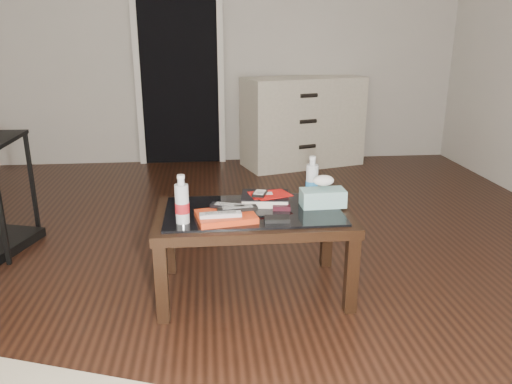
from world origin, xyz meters
TOP-DOWN VIEW (x-y plane):
  - ground at (0.00, 0.00)m, footprint 5.00×5.00m
  - doorway at (-0.40, 2.47)m, footprint 0.90×0.08m
  - coffee_table at (0.09, -0.39)m, footprint 1.00×0.60m
  - dresser at (0.84, 2.23)m, footprint 1.29×0.82m
  - magazines at (-0.06, -0.51)m, footprint 0.31×0.26m
  - remote_silver at (-0.08, -0.55)m, footprint 0.20×0.06m
  - remote_black_front at (0.00, -0.47)m, footprint 0.21×0.08m
  - remote_black_back at (-0.03, -0.43)m, footprint 0.21×0.12m
  - textbook at (0.16, -0.28)m, footprint 0.27×0.23m
  - dvd_mailers at (0.18, -0.28)m, footprint 0.21×0.17m
  - ipod at (0.13, -0.30)m, footprint 0.09×0.12m
  - flip_phone at (0.23, -0.40)m, footprint 0.10×0.06m
  - wallet at (0.19, -0.55)m, footprint 0.12×0.08m
  - water_bottle_left at (-0.27, -0.53)m, footprint 0.08×0.08m
  - water_bottle_right at (0.42, -0.23)m, footprint 0.07×0.07m
  - tissue_box at (0.46, -0.36)m, footprint 0.23×0.13m

SIDE VIEW (x-z plane):
  - ground at x=0.00m, z-range 0.00..0.00m
  - coffee_table at x=0.09m, z-range 0.17..0.63m
  - dresser at x=0.84m, z-range 0.00..0.90m
  - wallet at x=0.19m, z-range 0.46..0.48m
  - flip_phone at x=0.23m, z-range 0.46..0.48m
  - magazines at x=-0.06m, z-range 0.46..0.49m
  - textbook at x=0.16m, z-range 0.46..0.51m
  - remote_silver at x=-0.08m, z-range 0.49..0.51m
  - remote_black_front at x=0.00m, z-range 0.49..0.51m
  - remote_black_back at x=-0.03m, z-range 0.49..0.51m
  - tissue_box at x=0.46m, z-range 0.46..0.55m
  - dvd_mailers at x=0.18m, z-range 0.51..0.51m
  - ipod at x=0.13m, z-range 0.51..0.53m
  - water_bottle_left at x=-0.27m, z-range 0.46..0.70m
  - water_bottle_right at x=0.42m, z-range 0.46..0.70m
  - doorway at x=-0.40m, z-range -0.01..2.06m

